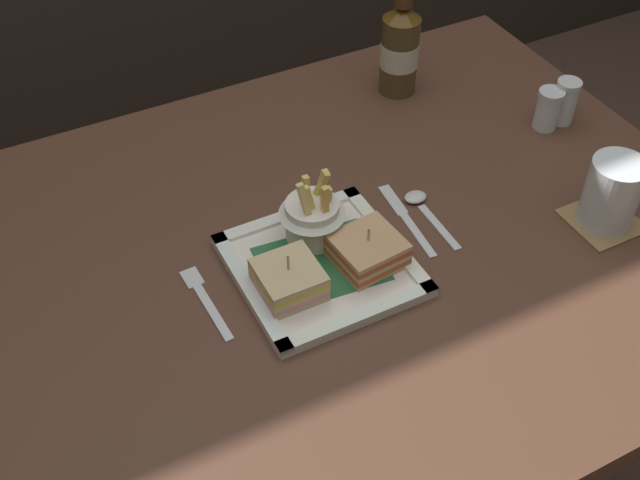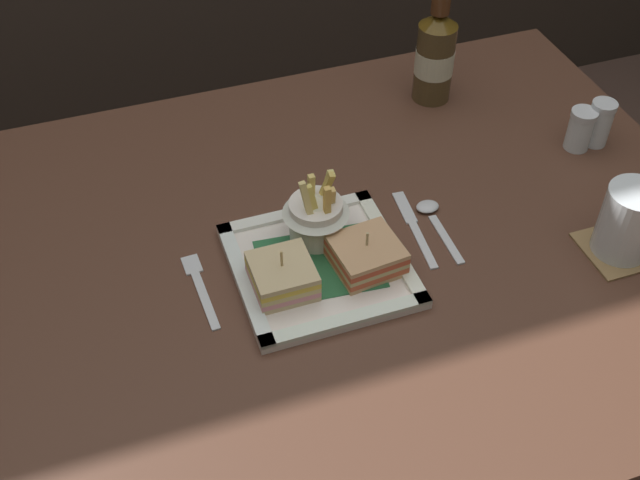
{
  "view_description": "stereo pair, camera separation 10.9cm",
  "coord_description": "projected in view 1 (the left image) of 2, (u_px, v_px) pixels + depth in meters",
  "views": [
    {
      "loc": [
        -0.36,
        -0.71,
        1.57
      ],
      "look_at": [
        -0.01,
        -0.02,
        0.81
      ],
      "focal_mm": 44.3,
      "sensor_mm": 36.0,
      "label": 1
    },
    {
      "loc": [
        -0.26,
        -0.75,
        1.57
      ],
      "look_at": [
        -0.01,
        -0.02,
        0.81
      ],
      "focal_mm": 44.3,
      "sensor_mm": 36.0,
      "label": 2
    }
  ],
  "objects": [
    {
      "name": "fork",
      "position": [
        205.0,
        298.0,
        1.06
      ],
      "size": [
        0.03,
        0.14,
        0.0
      ],
      "color": "silver",
      "rests_on": "dining_table"
    },
    {
      "name": "drink_coaster",
      "position": [
        602.0,
        221.0,
        1.17
      ],
      "size": [
        0.1,
        0.1,
        0.0
      ],
      "primitive_type": "cube",
      "color": "olive",
      "rests_on": "dining_table"
    },
    {
      "name": "beer_bottle",
      "position": [
        400.0,
        46.0,
        1.36
      ],
      "size": [
        0.07,
        0.07,
        0.23
      ],
      "color": "#4C3A20",
      "rests_on": "dining_table"
    },
    {
      "name": "dining_table",
      "position": [
        319.0,
        298.0,
        1.2
      ],
      "size": [
        1.23,
        0.9,
        0.77
      ],
      "color": "#513123",
      "rests_on": "ground_plane"
    },
    {
      "name": "sandwich_half_left",
      "position": [
        289.0,
        280.0,
        1.05
      ],
      "size": [
        0.08,
        0.08,
        0.07
      ],
      "color": "#D4B382",
      "rests_on": "square_plate"
    },
    {
      "name": "water_glass",
      "position": [
        611.0,
        197.0,
        1.14
      ],
      "size": [
        0.08,
        0.08,
        0.11
      ],
      "color": "silver",
      "rests_on": "dining_table"
    },
    {
      "name": "square_plate",
      "position": [
        321.0,
        266.0,
        1.1
      ],
      "size": [
        0.24,
        0.24,
        0.02
      ],
      "color": "white",
      "rests_on": "dining_table"
    },
    {
      "name": "salt_shaker",
      "position": [
        547.0,
        111.0,
        1.32
      ],
      "size": [
        0.04,
        0.04,
        0.07
      ],
      "color": "silver",
      "rests_on": "dining_table"
    },
    {
      "name": "sandwich_half_right",
      "position": [
        368.0,
        250.0,
        1.09
      ],
      "size": [
        0.1,
        0.09,
        0.06
      ],
      "color": "tan",
      "rests_on": "square_plate"
    },
    {
      "name": "spoon",
      "position": [
        422.0,
        205.0,
        1.19
      ],
      "size": [
        0.04,
        0.14,
        0.01
      ],
      "color": "silver",
      "rests_on": "dining_table"
    },
    {
      "name": "knife",
      "position": [
        405.0,
        217.0,
        1.18
      ],
      "size": [
        0.03,
        0.17,
        0.0
      ],
      "color": "silver",
      "rests_on": "dining_table"
    },
    {
      "name": "pepper_shaker",
      "position": [
        564.0,
        104.0,
        1.33
      ],
      "size": [
        0.04,
        0.04,
        0.08
      ],
      "color": "silver",
      "rests_on": "dining_table"
    },
    {
      "name": "fries_cup",
      "position": [
        313.0,
        213.0,
        1.11
      ],
      "size": [
        0.1,
        0.1,
        0.11
      ],
      "color": "white",
      "rests_on": "square_plate"
    }
  ]
}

